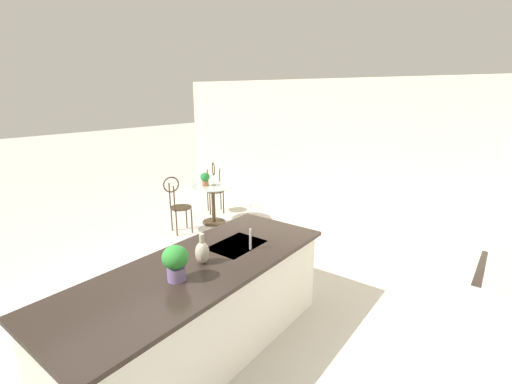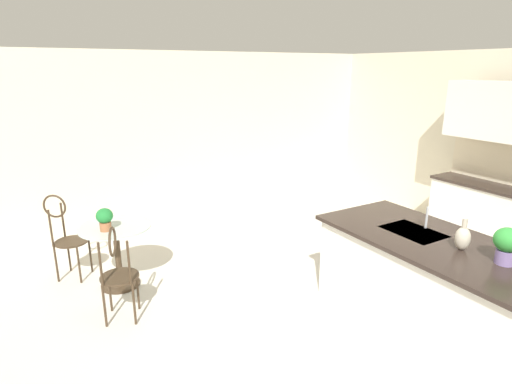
{
  "view_description": "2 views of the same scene",
  "coord_description": "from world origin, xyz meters",
  "px_view_note": "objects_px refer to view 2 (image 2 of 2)",
  "views": [
    {
      "loc": [
        2.32,
        3.04,
        2.42
      ],
      "look_at": [
        -1.32,
        0.29,
        1.15
      ],
      "focal_mm": 24.92,
      "sensor_mm": 36.0,
      "label": 1
    },
    {
      "loc": [
        2.25,
        -2.41,
        2.46
      ],
      "look_at": [
        -1.33,
        -0.29,
        1.22
      ],
      "focal_mm": 29.52,
      "sensor_mm": 36.0,
      "label": 2
    }
  ],
  "objects_px": {
    "potted_plant_on_table": "(105,218)",
    "bistro_table": "(117,250)",
    "chair_near_window": "(66,233)",
    "potted_plant_counter_near": "(507,244)",
    "vase_on_counter": "(463,238)",
    "chair_by_island": "(117,269)"
  },
  "relations": [
    {
      "from": "potted_plant_counter_near",
      "to": "vase_on_counter",
      "type": "distance_m",
      "value": 0.36
    },
    {
      "from": "chair_near_window",
      "to": "chair_by_island",
      "type": "height_order",
      "value": "same"
    },
    {
      "from": "chair_near_window",
      "to": "potted_plant_counter_near",
      "type": "bearing_deg",
      "value": 39.76
    },
    {
      "from": "chair_near_window",
      "to": "vase_on_counter",
      "type": "distance_m",
      "value": 4.27
    },
    {
      "from": "chair_near_window",
      "to": "chair_by_island",
      "type": "xyz_separation_m",
      "value": [
        1.27,
        0.31,
        0.0
      ]
    },
    {
      "from": "bistro_table",
      "to": "potted_plant_on_table",
      "type": "distance_m",
      "value": 0.46
    },
    {
      "from": "chair_by_island",
      "to": "vase_on_counter",
      "type": "relative_size",
      "value": 3.62
    },
    {
      "from": "potted_plant_on_table",
      "to": "bistro_table",
      "type": "bearing_deg",
      "value": 126.02
    },
    {
      "from": "bistro_table",
      "to": "chair_by_island",
      "type": "distance_m",
      "value": 0.77
    },
    {
      "from": "bistro_table",
      "to": "chair_near_window",
      "type": "distance_m",
      "value": 0.72
    },
    {
      "from": "chair_by_island",
      "to": "potted_plant_on_table",
      "type": "height_order",
      "value": "chair_by_island"
    },
    {
      "from": "bistro_table",
      "to": "potted_plant_on_table",
      "type": "height_order",
      "value": "potted_plant_on_table"
    },
    {
      "from": "chair_near_window",
      "to": "potted_plant_counter_near",
      "type": "xyz_separation_m",
      "value": [
        3.49,
        2.9,
        0.52
      ]
    },
    {
      "from": "bistro_table",
      "to": "vase_on_counter",
      "type": "distance_m",
      "value": 3.59
    },
    {
      "from": "chair_near_window",
      "to": "potted_plant_counter_near",
      "type": "distance_m",
      "value": 4.57
    },
    {
      "from": "bistro_table",
      "to": "vase_on_counter",
      "type": "relative_size",
      "value": 2.78
    },
    {
      "from": "bistro_table",
      "to": "potted_plant_counter_near",
      "type": "xyz_separation_m",
      "value": [
        2.96,
        2.44,
        0.65
      ]
    },
    {
      "from": "potted_plant_counter_near",
      "to": "vase_on_counter",
      "type": "height_order",
      "value": "potted_plant_counter_near"
    },
    {
      "from": "potted_plant_counter_near",
      "to": "bistro_table",
      "type": "bearing_deg",
      "value": -140.53
    },
    {
      "from": "chair_near_window",
      "to": "potted_plant_on_table",
      "type": "distance_m",
      "value": 0.77
    },
    {
      "from": "bistro_table",
      "to": "vase_on_counter",
      "type": "height_order",
      "value": "vase_on_counter"
    },
    {
      "from": "bistro_table",
      "to": "chair_by_island",
      "type": "bearing_deg",
      "value": -12.14
    }
  ]
}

